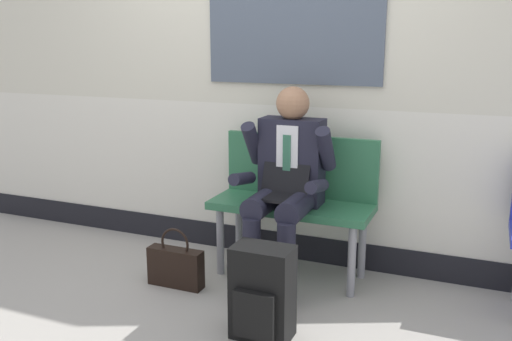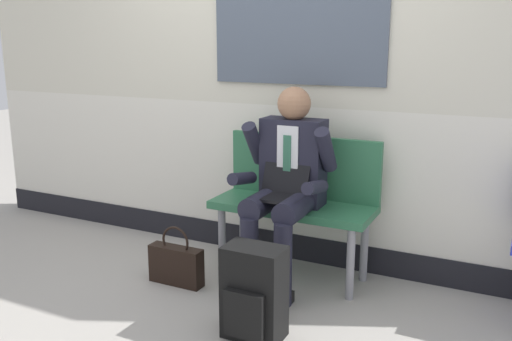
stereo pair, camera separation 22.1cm
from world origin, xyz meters
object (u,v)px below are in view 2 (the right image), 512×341
at_px(bench_with_person, 297,195).
at_px(handbag, 176,264).
at_px(person_seated, 285,182).
at_px(backpack, 254,294).

distance_m(bench_with_person, handbag, 0.90).
relative_size(person_seated, handbag, 3.24).
relative_size(bench_with_person, backpack, 2.08).
xyz_separation_m(bench_with_person, person_seated, (-0.00, -0.20, 0.13)).
bearing_deg(backpack, bench_with_person, 97.95).
relative_size(person_seated, backpack, 2.50).
xyz_separation_m(backpack, handbag, (-0.74, 0.37, -0.11)).
distance_m(person_seated, backpack, 0.81).
bearing_deg(backpack, person_seated, 100.24).
xyz_separation_m(bench_with_person, backpack, (0.12, -0.87, -0.30)).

